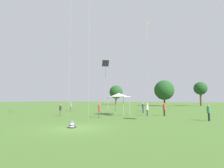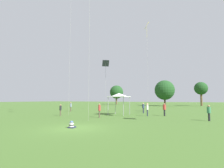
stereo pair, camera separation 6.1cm
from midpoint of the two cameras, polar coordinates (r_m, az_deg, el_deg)
ground_plane at (r=14.18m, az=-11.71°, el=-13.90°), size 300.00×300.00×0.00m
seated_toddler at (r=14.24m, az=-13.12°, el=-12.99°), size 0.55×0.63×0.54m
person_standing_0 at (r=21.56m, az=-4.23°, el=-8.16°), size 0.33×0.33×1.70m
person_standing_1 at (r=33.30m, az=-13.45°, el=-6.97°), size 0.46×0.46×1.70m
person_standing_2 at (r=24.88m, az=-16.58°, el=-7.80°), size 0.37×0.37×1.54m
person_standing_3 at (r=28.81m, az=10.06°, el=-7.42°), size 0.49×0.49×1.65m
person_standing_4 at (r=23.85m, az=11.35°, el=-7.74°), size 0.36×0.36×1.72m
person_standing_5 at (r=20.73m, az=28.96°, el=-7.85°), size 0.51×0.51×1.64m
person_standing_6 at (r=24.84m, az=16.62°, el=-7.65°), size 0.56×0.56×1.69m
canopy_tent at (r=25.18m, az=2.20°, el=-3.69°), size 2.59×2.59×3.11m
kite_3 at (r=33.24m, az=11.17°, el=17.41°), size 1.10×1.29×15.90m
kite_4 at (r=29.99m, az=-2.20°, el=6.39°), size 1.27×1.19×8.85m
distant_tree_0 at (r=63.15m, az=16.65°, el=-1.93°), size 6.79×6.79×8.85m
distant_tree_1 at (r=78.17m, az=1.33°, el=-2.66°), size 5.95×5.95×8.50m
distant_tree_2 at (r=68.07m, az=26.88°, el=-1.35°), size 4.44×4.44×8.30m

